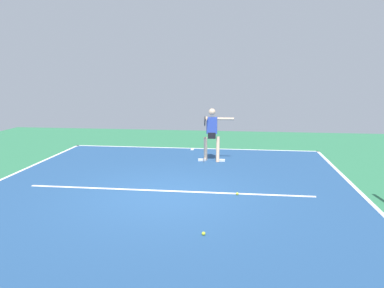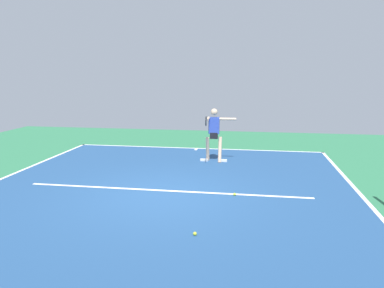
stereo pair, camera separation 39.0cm
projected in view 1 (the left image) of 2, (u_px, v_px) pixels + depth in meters
name	position (u px, v px, depth m)	size (l,w,h in m)	color
ground_plane	(165.00, 195.00, 8.63)	(20.15, 20.15, 0.00)	#2D754C
court_surface	(165.00, 195.00, 8.62)	(9.39, 11.22, 0.00)	navy
court_line_baseline_near	(193.00, 148.00, 14.05)	(9.39, 0.10, 0.01)	white
court_line_sideline_left	(372.00, 203.00, 8.07)	(0.10, 11.22, 0.01)	white
court_line_service	(167.00, 191.00, 8.93)	(7.04, 0.10, 0.01)	white
court_line_centre_mark	(192.00, 149.00, 13.85)	(0.10, 0.30, 0.01)	white
tennis_player	(212.00, 131.00, 11.76)	(1.14, 1.21, 1.74)	beige
tennis_ball_centre_court	(204.00, 234.00, 6.47)	(0.07, 0.07, 0.07)	#CCE033
tennis_ball_by_baseline	(237.00, 194.00, 8.62)	(0.07, 0.07, 0.07)	#CCE033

